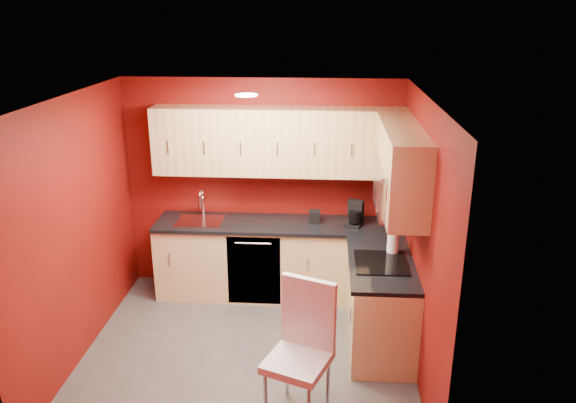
# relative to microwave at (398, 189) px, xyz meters

# --- Properties ---
(floor) EXTENTS (3.20, 3.20, 0.00)m
(floor) POSITION_rel_microwave_xyz_m (-1.39, -0.20, -1.66)
(floor) COLOR #524F4C
(floor) RESTS_ON ground
(ceiling) EXTENTS (3.20, 3.20, 0.00)m
(ceiling) POSITION_rel_microwave_xyz_m (-1.39, -0.20, 0.84)
(ceiling) COLOR white
(ceiling) RESTS_ON wall_back
(wall_back) EXTENTS (3.20, 0.00, 3.20)m
(wall_back) POSITION_rel_microwave_xyz_m (-1.39, 1.30, -0.41)
(wall_back) COLOR maroon
(wall_back) RESTS_ON floor
(wall_front) EXTENTS (3.20, 0.00, 3.20)m
(wall_front) POSITION_rel_microwave_xyz_m (-1.39, -1.70, -0.41)
(wall_front) COLOR maroon
(wall_front) RESTS_ON floor
(wall_left) EXTENTS (0.00, 3.00, 3.00)m
(wall_left) POSITION_rel_microwave_xyz_m (-2.99, -0.20, -0.41)
(wall_left) COLOR maroon
(wall_left) RESTS_ON floor
(wall_right) EXTENTS (0.00, 3.00, 3.00)m
(wall_right) POSITION_rel_microwave_xyz_m (0.21, -0.20, -0.41)
(wall_right) COLOR maroon
(wall_right) RESTS_ON floor
(base_cabinets_back) EXTENTS (2.80, 0.60, 0.87)m
(base_cabinets_back) POSITION_rel_microwave_xyz_m (-1.19, 1.00, -1.22)
(base_cabinets_back) COLOR #E3C781
(base_cabinets_back) RESTS_ON floor
(base_cabinets_right) EXTENTS (0.60, 1.30, 0.87)m
(base_cabinets_right) POSITION_rel_microwave_xyz_m (-0.09, 0.05, -1.22)
(base_cabinets_right) COLOR #E3C781
(base_cabinets_right) RESTS_ON floor
(countertop_back) EXTENTS (2.80, 0.63, 0.04)m
(countertop_back) POSITION_rel_microwave_xyz_m (-1.19, 0.99, -0.77)
(countertop_back) COLOR black
(countertop_back) RESTS_ON base_cabinets_back
(countertop_right) EXTENTS (0.63, 1.27, 0.04)m
(countertop_right) POSITION_rel_microwave_xyz_m (-0.11, 0.04, -0.77)
(countertop_right) COLOR black
(countertop_right) RESTS_ON base_cabinets_right
(upper_cabinets_back) EXTENTS (2.80, 0.35, 0.75)m
(upper_cabinets_back) POSITION_rel_microwave_xyz_m (-1.19, 1.13, 0.17)
(upper_cabinets_back) COLOR #D9AB7B
(upper_cabinets_back) RESTS_ON wall_back
(upper_cabinets_right) EXTENTS (0.35, 1.55, 0.75)m
(upper_cabinets_right) POSITION_rel_microwave_xyz_m (0.03, 0.24, 0.23)
(upper_cabinets_right) COLOR #D9AB7B
(upper_cabinets_right) RESTS_ON wall_right
(microwave) EXTENTS (0.42, 0.76, 0.42)m
(microwave) POSITION_rel_microwave_xyz_m (0.00, 0.00, 0.00)
(microwave) COLOR silver
(microwave) RESTS_ON upper_cabinets_right
(cooktop) EXTENTS (0.50, 0.55, 0.01)m
(cooktop) POSITION_rel_microwave_xyz_m (-0.11, 0.00, -0.74)
(cooktop) COLOR black
(cooktop) RESTS_ON countertop_right
(sink) EXTENTS (0.52, 0.42, 0.35)m
(sink) POSITION_rel_microwave_xyz_m (-2.09, 1.00, -0.72)
(sink) COLOR silver
(sink) RESTS_ON countertop_back
(dishwasher_front) EXTENTS (0.60, 0.02, 0.82)m
(dishwasher_front) POSITION_rel_microwave_xyz_m (-1.44, 0.71, -1.22)
(dishwasher_front) COLOR black
(dishwasher_front) RESTS_ON base_cabinets_back
(downlight) EXTENTS (0.20, 0.20, 0.01)m
(downlight) POSITION_rel_microwave_xyz_m (-1.39, 0.10, 0.82)
(downlight) COLOR white
(downlight) RESTS_ON ceiling
(coffee_maker) EXTENTS (0.23, 0.26, 0.28)m
(coffee_maker) POSITION_rel_microwave_xyz_m (-0.34, 0.97, -0.61)
(coffee_maker) COLOR black
(coffee_maker) RESTS_ON countertop_back
(napkin_holder) EXTENTS (0.13, 0.13, 0.14)m
(napkin_holder) POSITION_rel_microwave_xyz_m (-0.78, 1.05, -0.68)
(napkin_holder) COLOR black
(napkin_holder) RESTS_ON countertop_back
(paper_towel) EXTENTS (0.18, 0.18, 0.27)m
(paper_towel) POSITION_rel_microwave_xyz_m (0.02, 0.25, -0.62)
(paper_towel) COLOR white
(paper_towel) RESTS_ON countertop_right
(dining_chair) EXTENTS (0.62, 0.63, 1.17)m
(dining_chair) POSITION_rel_microwave_xyz_m (-0.86, -1.08, -1.08)
(dining_chair) COLOR silver
(dining_chair) RESTS_ON floor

